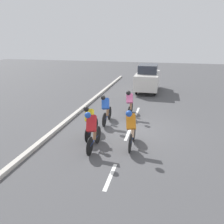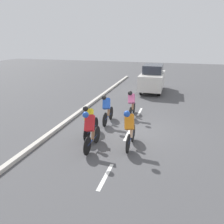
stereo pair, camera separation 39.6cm
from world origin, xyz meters
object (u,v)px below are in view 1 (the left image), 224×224
(cyclist_orange, at_px, (131,128))
(cyclist_yellow, at_px, (90,121))
(cyclist_red, at_px, (92,129))
(cyclist_blue, at_px, (106,109))
(cyclist_pink, at_px, (130,102))
(support_car, at_px, (148,78))

(cyclist_orange, relative_size, cyclist_yellow, 1.02)
(cyclist_red, relative_size, cyclist_yellow, 1.02)
(cyclist_blue, bearing_deg, cyclist_red, 94.34)
(cyclist_pink, relative_size, support_car, 0.42)
(cyclist_pink, bearing_deg, support_car, -93.70)
(cyclist_orange, distance_m, cyclist_yellow, 1.82)
(cyclist_yellow, bearing_deg, cyclist_red, 113.12)
(cyclist_blue, distance_m, support_car, 7.63)
(cyclist_orange, height_order, support_car, support_car)
(cyclist_yellow, xyz_separation_m, support_car, (-1.55, -9.22, 0.28))
(cyclist_blue, relative_size, cyclist_orange, 1.00)
(cyclist_red, relative_size, cyclist_blue, 1.00)
(cyclist_orange, relative_size, cyclist_pink, 1.02)
(cyclist_yellow, relative_size, support_car, 0.42)
(cyclist_pink, distance_m, cyclist_yellow, 3.24)
(cyclist_red, distance_m, cyclist_pink, 4.05)
(cyclist_yellow, bearing_deg, cyclist_blue, -96.80)
(cyclist_red, xyz_separation_m, cyclist_yellow, (0.41, -0.95, -0.07))
(cyclist_red, relative_size, cyclist_orange, 1.00)
(cyclist_pink, bearing_deg, cyclist_yellow, 69.25)
(cyclist_pink, distance_m, support_car, 6.21)
(cyclist_blue, bearing_deg, cyclist_yellow, 83.20)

